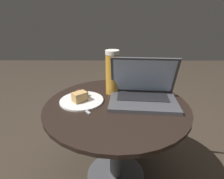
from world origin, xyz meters
The scene contains 7 objects.
ground_plane centered at (0.00, 0.00, 0.00)m, with size 6.00×6.00×0.00m, color #382D23.
table centered at (0.00, 0.00, 0.38)m, with size 0.72×0.72×0.50m.
napkin centered at (-0.16, 0.01, 0.50)m, with size 0.16×0.12×0.00m.
laptop centered at (0.14, 0.03, 0.54)m, with size 0.35×0.25×0.22m.
beer_glass centered at (-0.02, 0.13, 0.62)m, with size 0.07×0.07×0.24m.
snack_plate centered at (-0.18, 0.02, 0.51)m, with size 0.22×0.22×0.06m.
fork centered at (-0.18, -0.03, 0.50)m, with size 0.11×0.14×0.01m.
Camera 1 is at (-0.02, -0.78, 0.90)m, focal length 28.00 mm.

